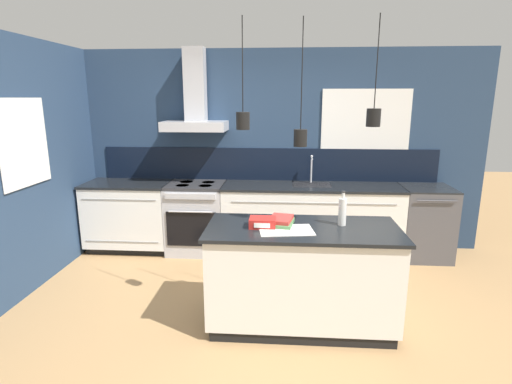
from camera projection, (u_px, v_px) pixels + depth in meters
name	position (u px, v px, depth m)	size (l,w,h in m)	color
ground_plane	(258.00, 321.00, 3.64)	(16.00, 16.00, 0.00)	#A87F51
wall_back	(264.00, 147.00, 5.27)	(5.60, 2.16, 2.60)	navy
wall_left	(32.00, 165.00, 4.19)	(0.08, 3.80, 2.60)	navy
counter_run_left	(130.00, 216.00, 5.31)	(1.10, 0.64, 0.91)	black
counter_run_sink	(311.00, 219.00, 5.14)	(2.26, 0.64, 1.27)	black
oven_range	(197.00, 218.00, 5.24)	(0.73, 0.66, 0.91)	#B5B5BA
dishwasher	(424.00, 222.00, 5.04)	(0.61, 0.65, 0.91)	#4C4C51
kitchen_island	(302.00, 276.00, 3.51)	(1.65, 0.76, 0.91)	black
bottle_on_island	(342.00, 211.00, 3.44)	(0.07, 0.07, 0.30)	silver
book_stack	(281.00, 221.00, 3.47)	(0.25, 0.31, 0.06)	#4C7F4C
red_supply_box	(263.00, 222.00, 3.41)	(0.22, 0.17, 0.08)	red
paper_pile	(286.00, 230.00, 3.32)	(0.48, 0.35, 0.01)	silver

